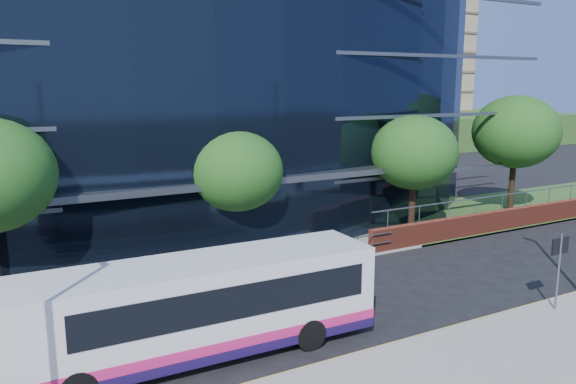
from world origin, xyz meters
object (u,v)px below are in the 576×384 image
street_sign (560,256)px  tree_far_c (414,153)px  tree_far_b (236,171)px  tree_dist_e (346,116)px  tree_dist_f (438,114)px  tree_far_d (516,132)px  city_bus (201,307)px

street_sign → tree_far_c: 11.14m
tree_far_b → tree_far_c: bearing=-2.9°
tree_dist_e → tree_dist_f: (16.00, 2.00, -0.33)m
tree_dist_e → tree_dist_f: 16.13m
tree_far_b → tree_far_c: (10.00, -0.50, 0.33)m
tree_far_b → tree_dist_e: bearing=48.5°
tree_far_c → tree_far_d: bearing=6.3°
tree_far_d → tree_far_c: bearing=-173.7°
city_bus → tree_far_c: bearing=28.3°
tree_far_c → tree_far_d: 9.08m
tree_dist_e → tree_dist_f: tree_dist_e is taller
tree_far_b → tree_dist_e: size_ratio=0.93×
city_bus → tree_dist_e: bearing=51.6°
tree_far_d → tree_dist_e: tree_far_d is taller
tree_dist_e → city_bus: (-31.74, -38.59, -2.95)m
city_bus → tree_dist_f: bearing=41.4°
tree_dist_e → city_bus: size_ratio=0.59×
street_sign → tree_dist_f: 56.25m
tree_far_b → tree_far_d: size_ratio=0.81×
tree_far_b → street_sign: bearing=-55.9°
tree_far_c → tree_dist_f: bearing=45.0°
street_sign → tree_far_b: 13.54m
tree_dist_e → tree_far_d: bearing=-104.9°
tree_dist_e → tree_far_c: bearing=-118.7°
tree_dist_f → city_bus: tree_dist_f is taller
city_bus → street_sign: bearing=-12.7°
tree_far_b → tree_dist_f: size_ratio=1.00×
tree_far_b → tree_far_c: size_ratio=0.93×
street_sign → tree_far_d: 16.61m
street_sign → city_bus: bearing=166.3°
street_sign → tree_far_d: size_ratio=0.38×
street_sign → tree_dist_f: tree_dist_f is taller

